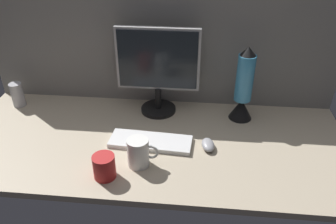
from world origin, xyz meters
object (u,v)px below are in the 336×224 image
keyboard (150,142)px  mug_red_plastic (104,167)px  monitor (159,67)px  mouse (208,145)px  lava_lamp (243,90)px  mug_steel (17,95)px  mug_ceramic_white (139,153)px

keyboard → mug_red_plastic: size_ratio=3.70×
keyboard → monitor: bearing=92.1°
mouse → lava_lamp: bearing=49.5°
monitor → mouse: 45.62cm
mouse → mug_steel: 104.66cm
keyboard → mug_red_plastic: 27.84cm
mug_red_plastic → mug_ceramic_white: mug_ceramic_white is taller
keyboard → mug_steel: mug_steel is taller
mug_ceramic_white → lava_lamp: lava_lamp is taller
keyboard → mug_steel: (-74.52, 26.82, 5.46)cm
monitor → mug_steel: bearing=-178.0°
mouse → mug_ceramic_white: 32.22cm
monitor → mouse: bearing=-49.8°
keyboard → mug_ceramic_white: (-2.24, -14.93, 5.28)cm
mug_red_plastic → monitor: bearing=73.9°
mug_steel → lava_lamp: lava_lamp is taller
monitor → mouse: (25.53, -30.19, -22.76)cm
mug_red_plastic → mug_steel: bearing=140.1°
mug_steel → mug_red_plastic: (60.02, -50.24, -1.46)cm
keyboard → mug_ceramic_white: 16.00cm
mug_steel → lava_lamp: size_ratio=0.34×
mouse → mug_red_plastic: 46.82cm
keyboard → mug_steel: 79.39cm
mug_steel → mug_ceramic_white: bearing=-30.0°
monitor → lava_lamp: size_ratio=1.17×
monitor → mug_red_plastic: (-15.30, -52.87, -19.46)cm
mouse → monitor: bearing=120.6°
lava_lamp → monitor: bearing=175.6°
mug_steel → mug_red_plastic: 78.29cm
keyboard → lava_lamp: bearing=35.4°
mouse → mug_red_plastic: mug_red_plastic is taller
monitor → mug_steel: size_ratio=3.44×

